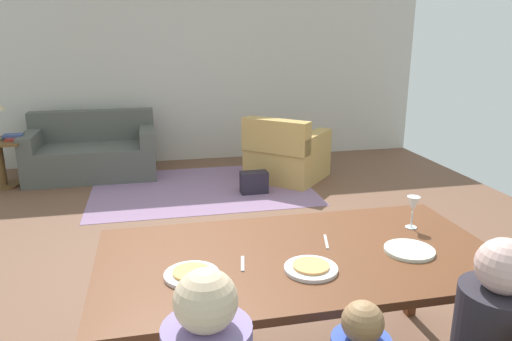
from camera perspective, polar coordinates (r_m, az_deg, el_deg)
ground_plane at (r=4.28m, az=-1.14°, el=-9.19°), size 6.49×6.28×0.02m
back_wall at (r=7.04m, az=-6.37°, el=12.22°), size 6.49×0.10×2.70m
dining_table at (r=2.46m, az=5.15°, el=-11.15°), size 1.99×1.03×0.76m
plate_near_man at (r=2.23m, az=-7.68°, el=-12.22°), size 0.25×0.25×0.02m
pizza_near_man at (r=2.22m, az=-7.70°, el=-11.88°), size 0.17×0.17×0.01m
plate_near_child at (r=2.28m, az=6.56°, el=-11.55°), size 0.25×0.25×0.02m
pizza_near_child at (r=2.27m, az=6.57°, el=-11.22°), size 0.17×0.17×0.01m
plate_near_woman at (r=2.56m, az=17.80°, el=-9.04°), size 0.25×0.25×0.02m
wine_glass at (r=2.81m, az=18.21°, el=-4.01°), size 0.07×0.07×0.19m
fork at (r=2.32m, az=-1.61°, el=-11.02°), size 0.04×0.15×0.01m
knife at (r=2.57m, az=8.36°, el=-8.38°), size 0.06×0.17×0.01m
area_rug at (r=5.83m, az=-6.46°, el=-2.10°), size 2.60×1.80×0.01m
couch at (r=6.60m, az=-18.89°, el=1.99°), size 1.60×0.86×0.82m
armchair at (r=6.10m, az=3.58°, el=1.85°), size 1.21×1.21×0.82m
side_table at (r=6.55m, az=-28.18°, el=1.46°), size 0.56×0.56×0.58m
book_lower at (r=6.39m, az=-26.70°, el=3.35°), size 0.22×0.16×0.03m
book_upper at (r=6.50m, az=-26.97°, el=3.75°), size 0.22×0.16×0.03m
handbag at (r=5.60m, az=-0.24°, el=-1.44°), size 0.32×0.16×0.26m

